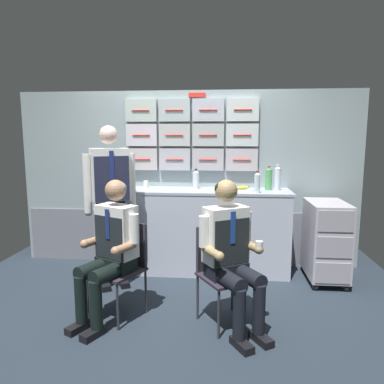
# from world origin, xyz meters

# --- Properties ---
(ground) EXTENTS (4.80, 4.80, 0.04)m
(ground) POSITION_xyz_m (0.00, 0.00, -0.02)
(ground) COLOR #212A34
(galley_bulkhead) EXTENTS (4.20, 0.14, 2.15)m
(galley_bulkhead) POSITION_xyz_m (0.01, 1.37, 1.10)
(galley_bulkhead) COLOR #8D9EA3
(galley_bulkhead) RESTS_ON ground
(galley_counter) EXTENTS (1.97, 0.53, 0.98)m
(galley_counter) POSITION_xyz_m (0.24, 1.09, 0.49)
(galley_counter) COLOR #B0B7C7
(galley_counter) RESTS_ON ground
(service_trolley) EXTENTS (0.40, 0.65, 0.89)m
(service_trolley) POSITION_xyz_m (1.59, 0.91, 0.48)
(service_trolley) COLOR black
(service_trolley) RESTS_ON ground
(folding_chair_left) EXTENTS (0.54, 0.54, 0.83)m
(folding_chair_left) POSITION_xyz_m (-0.44, -0.01, 0.51)
(folding_chair_left) COLOR #2D2D33
(folding_chair_left) RESTS_ON ground
(crew_member_left) EXTENTS (0.57, 0.67, 1.23)m
(crew_member_left) POSITION_xyz_m (-0.51, -0.15, 0.67)
(crew_member_left) COLOR black
(crew_member_left) RESTS_ON ground
(folding_chair_right) EXTENTS (0.55, 0.55, 0.83)m
(folding_chair_right) POSITION_xyz_m (0.44, -0.06, 0.51)
(folding_chair_right) COLOR #2D2D33
(folding_chair_right) RESTS_ON ground
(crew_member_right) EXTENTS (0.60, 0.68, 1.25)m
(crew_member_right) POSITION_xyz_m (0.52, -0.20, 0.68)
(crew_member_right) COLOR black
(crew_member_right) RESTS_ON ground
(crew_member_standing) EXTENTS (0.48, 0.39, 1.71)m
(crew_member_standing) POSITION_xyz_m (-0.72, 0.55, 1.03)
(crew_member_standing) COLOR black
(crew_member_standing) RESTS_ON ground
(water_bottle_clear) EXTENTS (0.06, 0.06, 0.25)m
(water_bottle_clear) POSITION_xyz_m (0.82, 0.91, 1.10)
(water_bottle_clear) COLOR silver
(water_bottle_clear) RESTS_ON galley_counter
(water_bottle_tall) EXTENTS (0.07, 0.07, 0.24)m
(water_bottle_tall) POSITION_xyz_m (0.12, 1.18, 1.10)
(water_bottle_tall) COLOR silver
(water_bottle_tall) RESTS_ON galley_counter
(water_bottle_short) EXTENTS (0.08, 0.08, 0.28)m
(water_bottle_short) POSITION_xyz_m (0.97, 1.16, 1.12)
(water_bottle_short) COLOR #4E9D58
(water_bottle_short) RESTS_ON galley_counter
(water_bottle_blue_cap) EXTENTS (0.07, 0.07, 0.30)m
(water_bottle_blue_cap) POSITION_xyz_m (1.07, 1.13, 1.12)
(water_bottle_blue_cap) COLOR silver
(water_bottle_blue_cap) RESTS_ON galley_counter
(coffee_cup_white) EXTENTS (0.06, 0.06, 0.09)m
(coffee_cup_white) POSITION_xyz_m (-0.49, 1.20, 1.03)
(coffee_cup_white) COLOR white
(coffee_cup_white) RESTS_ON galley_counter
(coffee_cup_spare) EXTENTS (0.07, 0.07, 0.06)m
(coffee_cup_spare) POSITION_xyz_m (0.43, 1.14, 1.01)
(coffee_cup_spare) COLOR navy
(coffee_cup_spare) RESTS_ON galley_counter
(snack_banana) EXTENTS (0.17, 0.10, 0.04)m
(snack_banana) POSITION_xyz_m (0.67, 1.18, 1.00)
(snack_banana) COLOR yellow
(snack_banana) RESTS_ON galley_counter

